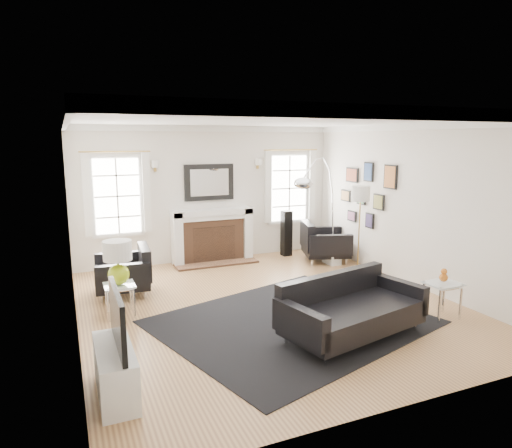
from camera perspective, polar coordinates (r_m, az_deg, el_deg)
name	(u,v)px	position (r m, az deg, el deg)	size (l,w,h in m)	color
floor	(268,305)	(7.17, 1.52, -10.06)	(6.00, 6.00, 0.00)	#93613D
back_wall	(209,194)	(9.59, -5.92, 3.74)	(5.50, 0.04, 2.80)	silver
front_wall	(407,266)	(4.33, 18.40, -5.03)	(5.50, 0.04, 2.80)	silver
left_wall	(70,230)	(6.21, -22.18, -0.67)	(0.04, 6.00, 2.80)	silver
right_wall	(413,206)	(8.33, 19.06, 2.20)	(0.04, 6.00, 2.80)	silver
ceiling	(269,120)	(6.72, 1.63, 12.89)	(5.50, 6.00, 0.02)	white
crown_molding	(269,124)	(6.72, 1.63, 12.38)	(5.50, 6.00, 0.12)	white
fireplace	(213,236)	(9.53, -5.45, -1.52)	(1.70, 0.69, 1.11)	white
mantel_mirror	(209,182)	(9.52, -5.86, 5.21)	(1.05, 0.07, 0.75)	black
window_left	(117,196)	(9.16, -16.96, 3.40)	(1.24, 0.15, 1.62)	white
window_right	(289,188)	(10.23, 4.14, 4.52)	(1.24, 0.15, 1.62)	white
gallery_wall	(366,190)	(9.28, 13.62, 4.11)	(0.04, 1.73, 1.29)	black
tv_unit	(116,364)	(4.93, -17.15, -16.36)	(0.35, 1.00, 1.09)	white
area_rug	(292,322)	(6.55, 4.51, -12.08)	(3.44, 2.87, 0.01)	black
sofa	(349,310)	(6.12, 11.57, -10.52)	(2.10, 1.30, 0.64)	black
armchair_left	(126,273)	(7.86, -15.96, -5.86)	(0.93, 1.01, 0.65)	black
armchair_right	(322,243)	(9.67, 8.31, -2.40)	(1.16, 1.23, 0.68)	black
coffee_table	(349,290)	(6.80, 11.50, -8.12)	(0.91, 0.91, 0.40)	silver
side_table_left	(120,291)	(6.92, -16.68, -8.05)	(0.43, 0.43, 0.47)	silver
nesting_table	(443,291)	(7.08, 22.28, -7.71)	(0.47, 0.39, 0.52)	silver
gourd_lamp	(118,260)	(6.79, -16.89, -4.27)	(0.40, 0.40, 0.65)	#AACB19
orange_vase	(444,276)	(7.02, 22.41, -6.01)	(0.12, 0.12, 0.19)	#CC661A
arc_floor_lamp	(319,210)	(8.50, 7.93, 1.71)	(1.61, 1.49, 2.28)	white
stick_floor_lamp	(360,198)	(8.56, 12.92, 3.16)	(0.34, 0.34, 1.69)	#B78F3F
speaker_tower	(286,233)	(10.03, 3.81, -1.17)	(0.20, 0.20, 0.99)	black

